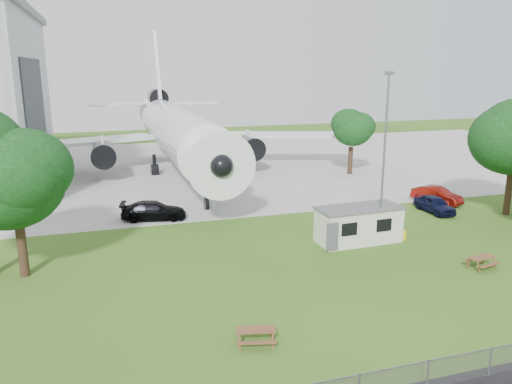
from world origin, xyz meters
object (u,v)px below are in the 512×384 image
object	(u,v)px
airliner	(176,129)
picnic_west	(256,344)
site_cabin	(359,224)
picnic_east	(481,268)

from	to	relation	value
airliner	picnic_west	world-z (taller)	airliner
site_cabin	picnic_west	world-z (taller)	site_cabin
airliner	picnic_west	xyz separation A→B (m)	(-2.44, -40.15, -5.27)
site_cabin	picnic_east	size ratio (longest dim) A/B	3.78
airliner	picnic_east	xyz separation A→B (m)	(13.87, -35.85, -5.27)
airliner	picnic_east	world-z (taller)	airliner
airliner	site_cabin	xyz separation A→B (m)	(8.83, -29.07, -3.96)
picnic_west	picnic_east	world-z (taller)	same
picnic_west	picnic_east	size ratio (longest dim) A/B	1.00
site_cabin	picnic_east	xyz separation A→B (m)	(5.05, -6.78, -1.31)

